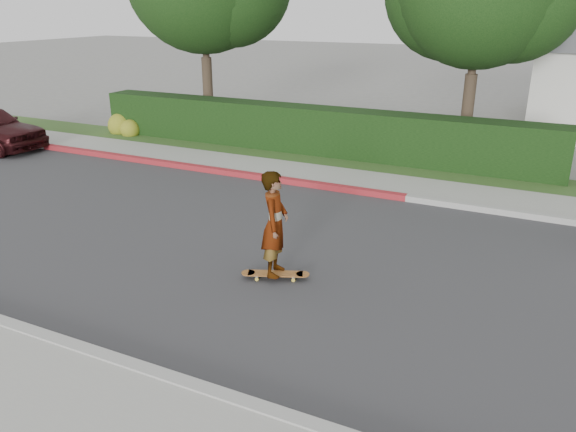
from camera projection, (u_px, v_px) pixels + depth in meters
name	position (u px, v px, depth m)	size (l,w,h in m)	color
ground	(297.00, 258.00, 10.51)	(120.00, 120.00, 0.00)	slate
road	(297.00, 258.00, 10.51)	(60.00, 8.00, 0.01)	#2D2D30
curb_near	(160.00, 377.00, 7.03)	(60.00, 0.20, 0.15)	#9E9E99
sidewalk_near	(110.00, 423.00, 6.28)	(60.00, 1.60, 0.12)	gray
curb_far	(367.00, 192.00, 13.94)	(60.00, 0.20, 0.15)	#9E9E99
curb_red_section	(199.00, 168.00, 15.97)	(12.00, 0.21, 0.15)	maroon
sidewalk_far	(377.00, 183.00, 14.70)	(60.00, 1.60, 0.12)	gray
planting_strip	(394.00, 168.00, 16.05)	(60.00, 1.60, 0.10)	#2D4C1E
hedge	(307.00, 131.00, 17.53)	(15.00, 1.00, 1.50)	black
flowering_shrub	(124.00, 127.00, 20.14)	(1.40, 1.00, 0.90)	#2D4C19
skateboard	(275.00, 274.00, 9.65)	(1.17, 0.66, 0.11)	gold
skateboarder	(275.00, 224.00, 9.33)	(0.66, 0.44, 1.82)	white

